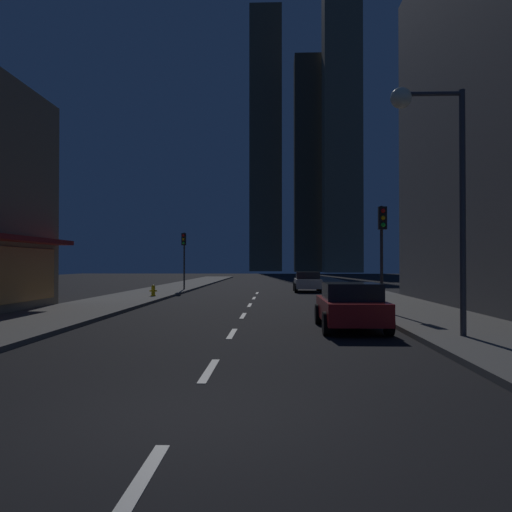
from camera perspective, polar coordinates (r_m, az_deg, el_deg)
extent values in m
cube|color=black|center=(38.77, 0.27, -3.94)|extent=(78.00, 136.00, 0.10)
cube|color=#605E59|center=(39.17, 10.58, -3.72)|extent=(4.00, 76.00, 0.15)
cube|color=#605E59|center=(39.62, -9.93, -3.68)|extent=(4.00, 76.00, 0.15)
cube|color=silver|center=(5.27, -12.96, -23.57)|extent=(0.16, 2.20, 0.01)
cube|color=silver|center=(10.18, -5.14, -12.39)|extent=(0.16, 2.20, 0.01)
cube|color=silver|center=(15.29, -2.64, -8.51)|extent=(0.16, 2.20, 0.01)
cube|color=silver|center=(20.44, -1.42, -6.57)|extent=(0.16, 2.20, 0.01)
cube|color=silver|center=(25.61, -0.70, -5.41)|extent=(0.16, 2.20, 0.01)
cube|color=silver|center=(30.79, -0.22, -4.64)|extent=(0.16, 2.20, 0.01)
cube|color=silver|center=(35.98, 0.12, -4.10)|extent=(0.16, 2.20, 0.01)
cube|color=#434032|center=(145.74, 1.08, 12.73)|extent=(8.77, 5.56, 72.51)
cube|color=#312E24|center=(134.91, 5.71, 9.94)|extent=(6.92, 7.20, 54.59)
cube|color=brown|center=(129.10, 9.39, 15.65)|extent=(8.72, 8.28, 77.36)
cube|color=#B21919|center=(16.49, 10.34, -5.81)|extent=(1.80, 4.20, 0.65)
cube|color=black|center=(16.26, 10.43, -3.90)|extent=(1.64, 2.00, 0.55)
cylinder|color=black|center=(17.81, 6.87, -6.33)|extent=(0.22, 0.68, 0.68)
cylinder|color=black|center=(18.04, 12.48, -6.25)|extent=(0.22, 0.68, 0.68)
cylinder|color=black|center=(15.03, 7.76, -7.35)|extent=(0.22, 0.68, 0.68)
cylinder|color=black|center=(15.30, 14.38, -7.22)|extent=(0.22, 0.68, 0.68)
sphere|color=white|center=(18.45, 7.73, -5.13)|extent=(0.18, 0.18, 0.18)
sphere|color=white|center=(18.59, 11.11, -5.09)|extent=(0.18, 0.18, 0.18)
cube|color=silver|center=(38.06, 5.66, -3.00)|extent=(1.80, 4.20, 0.65)
cube|color=black|center=(37.84, 5.68, -2.16)|extent=(1.64, 2.00, 0.55)
cylinder|color=black|center=(39.42, 4.26, -3.32)|extent=(0.22, 0.68, 0.68)
cylinder|color=black|center=(39.53, 6.81, -3.31)|extent=(0.22, 0.68, 0.68)
cylinder|color=black|center=(36.63, 4.42, -3.51)|extent=(0.22, 0.68, 0.68)
cylinder|color=black|center=(36.74, 7.17, -3.50)|extent=(0.22, 0.68, 0.68)
sphere|color=white|center=(40.07, 4.70, -2.82)|extent=(0.18, 0.18, 0.18)
sphere|color=white|center=(40.14, 6.27, -2.81)|extent=(0.18, 0.18, 0.18)
cylinder|color=gold|center=(31.10, -11.21, -3.82)|extent=(0.22, 0.22, 0.55)
sphere|color=gold|center=(31.08, -11.21, -3.31)|extent=(0.21, 0.21, 0.21)
cylinder|color=gold|center=(31.11, -11.21, -4.27)|extent=(0.30, 0.30, 0.06)
cylinder|color=gold|center=(31.13, -11.49, -3.76)|extent=(0.10, 0.10, 0.10)
cylinder|color=gold|center=(31.06, -10.92, -3.77)|extent=(0.10, 0.10, 0.10)
cylinder|color=#2D2D2D|center=(21.31, 13.61, -0.27)|extent=(0.12, 0.12, 4.20)
cube|color=black|center=(21.19, 13.70, 4.06)|extent=(0.32, 0.24, 0.90)
sphere|color=red|center=(21.09, 13.77, 4.85)|extent=(0.18, 0.18, 0.18)
sphere|color=#F2B20C|center=(21.06, 13.77, 4.09)|extent=(0.18, 0.18, 0.18)
sphere|color=#19D833|center=(21.04, 13.78, 3.33)|extent=(0.18, 0.18, 0.18)
cylinder|color=#2D2D2D|center=(38.88, -7.88, -0.54)|extent=(0.12, 0.12, 4.20)
cube|color=black|center=(38.73, -7.93, 1.83)|extent=(0.32, 0.24, 0.90)
sphere|color=red|center=(38.61, -7.96, 2.26)|extent=(0.18, 0.18, 0.18)
sphere|color=#F2B20C|center=(38.60, -7.96, 1.84)|extent=(0.18, 0.18, 0.18)
sphere|color=#19D833|center=(38.59, -7.96, 1.43)|extent=(0.18, 0.18, 0.18)
cylinder|color=#38383D|center=(14.78, 21.73, 4.48)|extent=(0.16, 0.16, 6.50)
cylinder|color=#38383D|center=(15.15, 18.68, 16.50)|extent=(1.60, 0.12, 0.12)
sphere|color=#FCF7CC|center=(14.92, 15.61, 16.36)|extent=(0.56, 0.56, 0.56)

